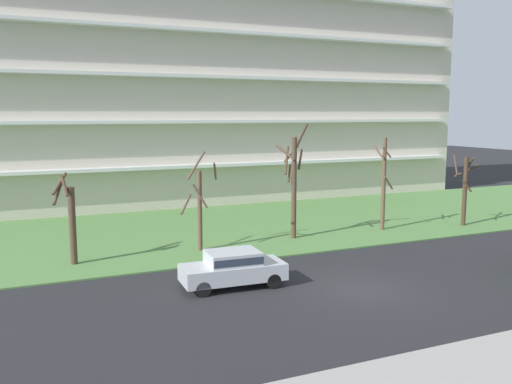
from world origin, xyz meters
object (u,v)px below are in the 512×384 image
object	(u,v)px
tree_left	(200,205)
tree_far_right	(465,188)
tree_right	(384,182)
tree_far_left	(70,219)
tree_center	(294,181)
sedan_silver_center_left	(233,267)

from	to	relation	value
tree_left	tree_far_right	xyz separation A→B (m)	(17.90, -0.60, 0.00)
tree_right	tree_far_right	distance (m)	5.82
tree_far_left	tree_far_right	world-z (taller)	tree_far_right
tree_far_left	tree_far_right	bearing A→B (deg)	-1.21
tree_center	tree_right	distance (m)	6.28
tree_right	tree_far_right	world-z (taller)	tree_right
tree_left	sedan_silver_center_left	distance (m)	6.65
tree_far_left	tree_right	xyz separation A→B (m)	(18.77, 0.48, 0.79)
tree_right	tree_far_right	size ratio (longest dim) A/B	1.26
tree_center	tree_far_left	bearing A→B (deg)	-176.93
tree_center	tree_far_right	xyz separation A→B (m)	(11.97, -1.19, -0.92)
tree_right	sedan_silver_center_left	bearing A→B (deg)	-152.06
tree_left	sedan_silver_center_left	xyz separation A→B (m)	(-0.63, -6.40, -1.67)
tree_center	tree_far_right	distance (m)	12.06
tree_left	tree_far_right	size ratio (longest dim) A/B	1.15
tree_right	tree_far_right	xyz separation A→B (m)	(5.70, -1.00, -0.54)
tree_far_right	tree_far_left	bearing A→B (deg)	178.79
sedan_silver_center_left	tree_left	bearing A→B (deg)	-92.53
tree_right	sedan_silver_center_left	xyz separation A→B (m)	(-12.82, -6.80, -2.21)
tree_center	sedan_silver_center_left	size ratio (longest dim) A/B	1.51
tree_left	tree_far_right	world-z (taller)	tree_left
tree_far_left	sedan_silver_center_left	distance (m)	8.79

